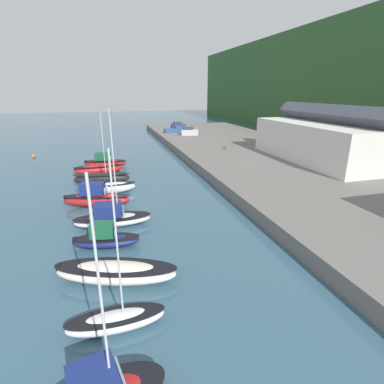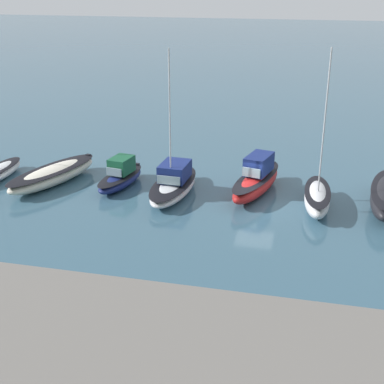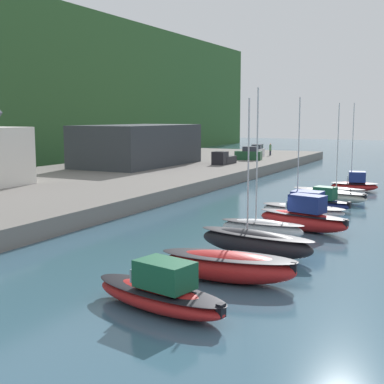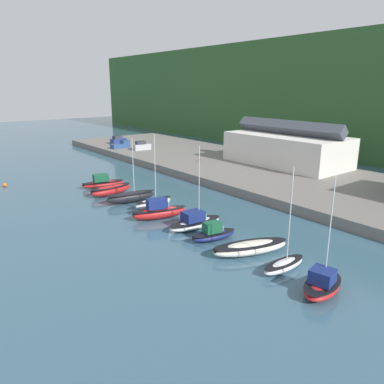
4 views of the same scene
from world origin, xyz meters
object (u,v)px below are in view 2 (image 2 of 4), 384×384
(moored_boat_4, at_px, (257,180))
(moored_boat_8, at_px, (0,171))
(moored_boat_3, at_px, (317,197))
(moored_boat_7, at_px, (53,175))
(moored_boat_6, at_px, (121,176))
(moored_boat_5, at_px, (174,184))

(moored_boat_4, relative_size, moored_boat_8, 0.77)
(moored_boat_4, height_order, moored_boat_8, moored_boat_8)
(moored_boat_3, distance_m, moored_boat_4, 4.48)
(moored_boat_7, xyz_separation_m, moored_boat_8, (4.38, -0.16, -0.12))
(moored_boat_6, distance_m, moored_boat_8, 9.39)
(moored_boat_5, height_order, moored_boat_8, moored_boat_5)
(moored_boat_3, bearing_deg, moored_boat_5, -3.20)
(moored_boat_3, xyz_separation_m, moored_boat_7, (18.71, -0.29, -0.10))
(moored_boat_4, height_order, moored_boat_7, moored_boat_4)
(moored_boat_6, bearing_deg, moored_boat_5, -178.94)
(moored_boat_3, relative_size, moored_boat_5, 1.03)
(moored_boat_3, relative_size, moored_boat_8, 1.05)
(moored_boat_3, bearing_deg, moored_boat_6, -5.29)
(moored_boat_5, bearing_deg, moored_boat_4, -162.12)
(moored_boat_3, xyz_separation_m, moored_boat_8, (23.10, -0.45, -0.22))
(moored_boat_6, bearing_deg, moored_boat_3, -174.03)
(moored_boat_5, distance_m, moored_boat_8, 13.46)
(moored_boat_3, distance_m, moored_boat_7, 18.72)
(moored_boat_4, xyz_separation_m, moored_boat_8, (18.98, 1.29, -0.44))
(moored_boat_4, relative_size, moored_boat_7, 0.88)
(moored_boat_3, height_order, moored_boat_7, moored_boat_3)
(moored_boat_5, height_order, moored_boat_6, moored_boat_5)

